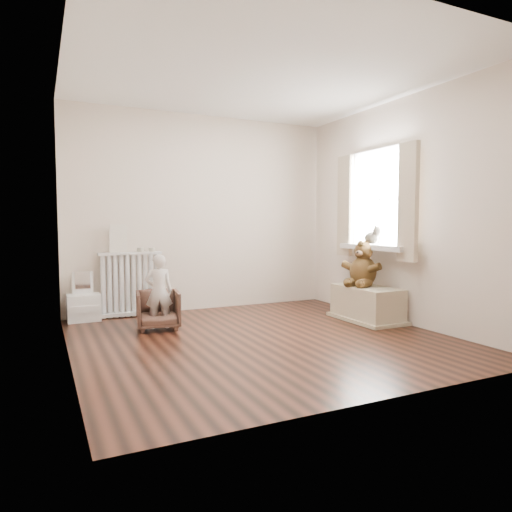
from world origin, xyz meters
name	(u,v)px	position (x,y,z in m)	size (l,w,h in m)	color
floor	(262,338)	(0.00, 0.00, 0.00)	(3.60, 3.60, 0.01)	black
ceiling	(262,75)	(0.00, 0.00, 2.60)	(3.60, 3.60, 0.01)	white
back_wall	(203,213)	(0.00, 1.80, 1.30)	(3.60, 0.02, 2.60)	silver
front_wall	(387,201)	(0.00, -1.80, 1.30)	(3.60, 0.02, 2.60)	silver
left_wall	(65,206)	(-1.80, 0.00, 1.30)	(0.02, 3.60, 2.60)	silver
right_wall	(401,211)	(1.80, 0.00, 1.30)	(0.02, 3.60, 2.60)	silver
window	(381,199)	(1.76, 0.30, 1.45)	(0.03, 0.90, 1.10)	white
window_sill	(374,247)	(1.67, 0.30, 0.87)	(0.22, 1.10, 0.06)	silver
curtain_left	(408,202)	(1.65, -0.27, 1.39)	(0.06, 0.26, 1.30)	#C4B394
curtain_right	(345,206)	(1.65, 0.87, 1.39)	(0.06, 0.26, 1.30)	#C4B394
radiator	(131,285)	(-0.99, 1.68, 0.39)	(0.76, 0.14, 0.81)	silver
paper_doll	(118,238)	(-1.13, 1.68, 0.98)	(0.21, 0.02, 0.34)	beige
tin_a	(140,250)	(-0.86, 1.68, 0.83)	(0.09, 0.09, 0.05)	#A59E8C
tin_b	(152,250)	(-0.72, 1.68, 0.83)	(0.08, 0.08, 0.05)	#A59E8C
toy_vanity	(83,298)	(-1.55, 1.65, 0.28)	(0.37, 0.27, 0.58)	silver
armchair	(158,310)	(-0.85, 0.86, 0.21)	(0.45, 0.47, 0.42)	brown
child	(159,291)	(-0.85, 0.81, 0.42)	(0.29, 0.19, 0.80)	silver
toy_bench	(367,304)	(1.52, 0.23, 0.20)	(0.46, 0.86, 0.41)	#C0B492
teddy_bear	(363,264)	(1.52, 0.32, 0.67)	(0.44, 0.34, 0.54)	#38240F
plush_cat	(372,237)	(1.66, 0.33, 1.00)	(0.17, 0.27, 0.23)	#666257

